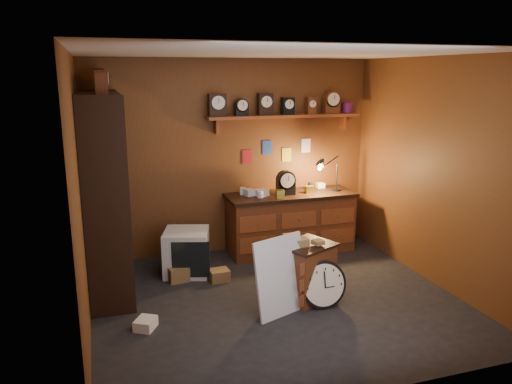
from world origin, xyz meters
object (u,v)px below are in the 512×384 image
object	(u,v)px
low_cabinet	(307,269)
big_round_clock	(323,285)
shelving_unit	(101,185)
workbench	(291,219)

from	to	relation	value
low_cabinet	big_round_clock	distance (m)	0.28
shelving_unit	big_round_clock	world-z (taller)	shelving_unit
big_round_clock	low_cabinet	bearing A→B (deg)	109.56
big_round_clock	workbench	bearing A→B (deg)	79.64
shelving_unit	workbench	distance (m)	2.71
shelving_unit	workbench	bearing A→B (deg)	11.00
low_cabinet	workbench	bearing A→B (deg)	50.25
workbench	low_cabinet	bearing A→B (deg)	-105.20
big_round_clock	shelving_unit	bearing A→B (deg)	150.18
workbench	low_cabinet	distance (m)	1.58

